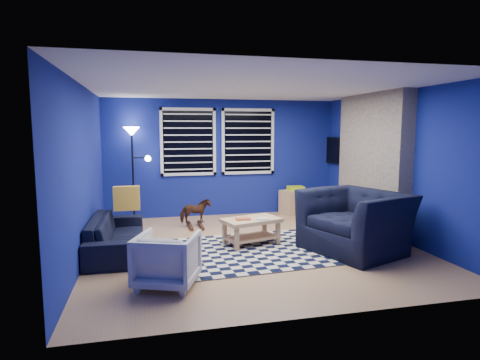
# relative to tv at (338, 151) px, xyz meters

# --- Properties ---
(floor) EXTENTS (5.00, 5.00, 0.00)m
(floor) POSITION_rel_tv_xyz_m (-2.45, -2.00, -1.40)
(floor) COLOR tan
(floor) RESTS_ON ground
(ceiling) EXTENTS (5.00, 5.00, 0.00)m
(ceiling) POSITION_rel_tv_xyz_m (-2.45, -2.00, 1.10)
(ceiling) COLOR white
(ceiling) RESTS_ON wall_back
(wall_back) EXTENTS (5.00, 0.00, 5.00)m
(wall_back) POSITION_rel_tv_xyz_m (-2.45, 0.50, -0.15)
(wall_back) COLOR navy
(wall_back) RESTS_ON floor
(wall_left) EXTENTS (0.00, 5.00, 5.00)m
(wall_left) POSITION_rel_tv_xyz_m (-4.95, -2.00, -0.15)
(wall_left) COLOR navy
(wall_left) RESTS_ON floor
(wall_right) EXTENTS (0.00, 5.00, 5.00)m
(wall_right) POSITION_rel_tv_xyz_m (0.05, -2.00, -0.15)
(wall_right) COLOR navy
(wall_right) RESTS_ON floor
(fireplace) EXTENTS (0.65, 2.00, 2.50)m
(fireplace) POSITION_rel_tv_xyz_m (-0.09, -1.50, -0.20)
(fireplace) COLOR gray
(fireplace) RESTS_ON floor
(window_left) EXTENTS (1.17, 0.06, 1.42)m
(window_left) POSITION_rel_tv_xyz_m (-3.20, 0.46, 0.20)
(window_left) COLOR black
(window_left) RESTS_ON wall_back
(window_right) EXTENTS (1.17, 0.06, 1.42)m
(window_right) POSITION_rel_tv_xyz_m (-1.90, 0.46, 0.20)
(window_right) COLOR black
(window_right) RESTS_ON wall_back
(tv) EXTENTS (0.07, 1.00, 0.58)m
(tv) POSITION_rel_tv_xyz_m (0.00, 0.00, 0.00)
(tv) COLOR black
(tv) RESTS_ON wall_right
(rug) EXTENTS (2.63, 2.17, 0.02)m
(rug) POSITION_rel_tv_xyz_m (-2.43, -2.24, -1.39)
(rug) COLOR black
(rug) RESTS_ON floor
(sofa) EXTENTS (1.88, 0.77, 0.55)m
(sofa) POSITION_rel_tv_xyz_m (-4.55, -1.83, -1.13)
(sofa) COLOR black
(sofa) RESTS_ON floor
(armchair_big) EXTENTS (1.76, 1.66, 0.92)m
(armchair_big) POSITION_rel_tv_xyz_m (-0.99, -2.59, -0.94)
(armchair_big) COLOR black
(armchair_big) RESTS_ON floor
(armchair_bent) EXTENTS (0.89, 0.90, 0.64)m
(armchair_bent) POSITION_rel_tv_xyz_m (-3.86, -3.33, -1.08)
(armchair_bent) COLOR gray
(armchair_bent) RESTS_ON floor
(rocking_horse) EXTENTS (0.35, 0.60, 0.48)m
(rocking_horse) POSITION_rel_tv_xyz_m (-3.19, -0.53, -1.09)
(rocking_horse) COLOR #492B17
(rocking_horse) RESTS_ON floor
(coffee_table) EXTENTS (1.02, 0.76, 0.45)m
(coffee_table) POSITION_rel_tv_xyz_m (-2.44, -1.90, -1.09)
(coffee_table) COLOR tan
(coffee_table) RESTS_ON rug
(cabinet) EXTENTS (0.72, 0.57, 0.61)m
(cabinet) POSITION_rel_tv_xyz_m (-0.86, 0.25, -1.13)
(cabinet) COLOR tan
(cabinet) RESTS_ON floor
(floor_lamp) EXTENTS (0.52, 0.32, 1.91)m
(floor_lamp) POSITION_rel_tv_xyz_m (-4.31, 0.25, 0.17)
(floor_lamp) COLOR black
(floor_lamp) RESTS_ON floor
(throw_pillow) EXTENTS (0.42, 0.13, 0.40)m
(throw_pillow) POSITION_rel_tv_xyz_m (-4.40, -1.32, -0.66)
(throw_pillow) COLOR gold
(throw_pillow) RESTS_ON sofa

